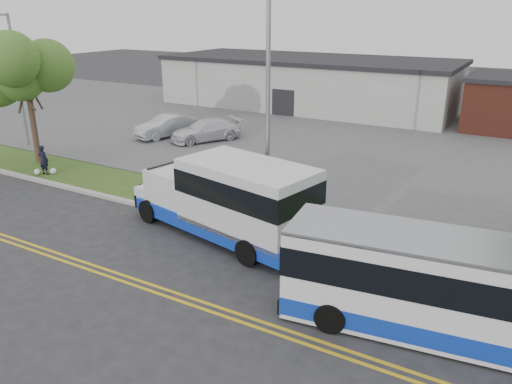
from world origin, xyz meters
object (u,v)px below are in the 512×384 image
Objects in this scene: parked_car_a at (166,126)px; parked_car_b at (206,130)px; pedestrian at (44,160)px; tree_west at (25,72)px; streetlight_far at (16,75)px; streetlight_near at (267,94)px; shuttle_bus at (232,197)px; transit_bus at (475,294)px.

parked_car_a is 0.92× the size of parked_car_b.
parked_car_b is at bearing -113.42° from pedestrian.
streetlight_far is at bearing 151.02° from tree_west.
parked_car_b is at bearing 135.99° from streetlight_near.
pedestrian is (2.17, -1.30, -4.24)m from tree_west.
transit_bus is at bearing -2.27° from shuttle_bus.
tree_west reaches higher than parked_car_a.
shuttle_bus is (-0.23, -2.29, -3.57)m from streetlight_near.
streetlight_near is 1.19× the size of streetlight_far.
streetlight_near is 10.46m from transit_bus.
tree_west reaches higher than pedestrian.
parked_car_a is (0.25, 9.67, -0.06)m from pedestrian.
transit_bus reaches higher than pedestrian.
tree_west is at bearing -88.04° from parked_car_a.
streetlight_near is 15.99m from parked_car_a.
streetlight_far is at bearing 171.95° from streetlight_near.
parked_car_a is (2.42, 8.37, -4.30)m from tree_west.
streetlight_far is (-19.00, 2.69, -0.76)m from streetlight_near.
parked_car_a is at bearing 43.77° from streetlight_far.
streetlight_near is 0.93× the size of transit_bus.
pedestrian is (6.17, -3.52, -3.59)m from streetlight_far.
transit_bus is at bearing -14.14° from parked_car_a.
pedestrian is 10.64m from parked_car_b.
shuttle_bus reaches higher than transit_bus.
pedestrian is 0.36× the size of parked_car_a.
streetlight_near is at bearing -13.44° from parked_car_b.
parked_car_b is (-9.43, 11.62, -0.88)m from shuttle_bus.
tree_west is 11.21m from parked_car_b.
parked_car_a is at bearing 140.43° from transit_bus.
streetlight_far is (-4.00, 2.22, -0.65)m from tree_west.
pedestrian reaches higher than parked_car_a.
shuttle_bus is at bearing -23.93° from parked_car_a.
shuttle_bus reaches higher than parked_car_a.
pedestrian is at bearing -30.90° from tree_west.
parked_car_b is at bearing 135.50° from transit_bus.
shuttle_bus is at bearing -14.85° from streetlight_far.
transit_bus reaches higher than parked_car_a.
shuttle_bus is 1.78× the size of parked_car_b.
parked_car_a is at bearing 144.90° from streetlight_near.
transit_bus is (8.85, -2.24, -0.27)m from shuttle_bus.
transit_bus is 6.51× the size of pedestrian.
streetlight_near is at bearing -1.80° from tree_west.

